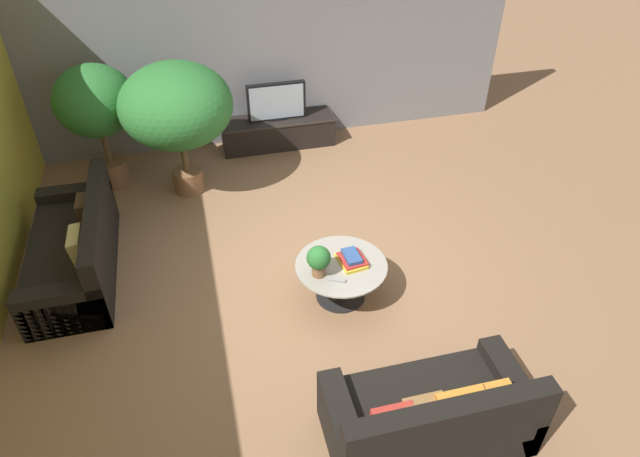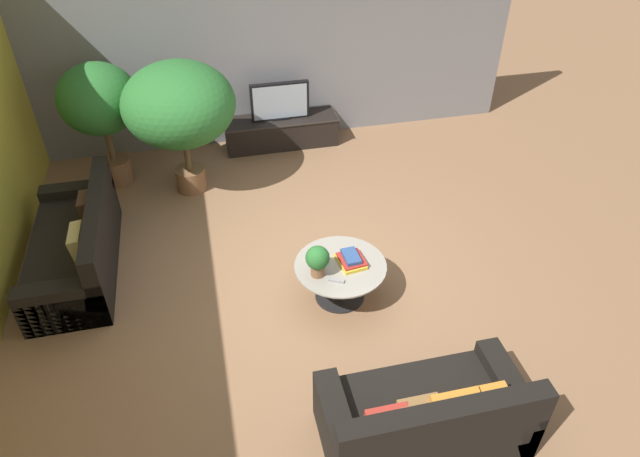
# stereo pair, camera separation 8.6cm
# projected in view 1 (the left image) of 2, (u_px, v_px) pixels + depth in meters

# --- Properties ---
(ground_plane) EXTENTS (24.00, 24.00, 0.00)m
(ground_plane) POSITION_uv_depth(u_px,v_px,m) (314.00, 274.00, 6.35)
(ground_plane) COLOR #8C6647
(back_wall_stone) EXTENTS (7.40, 0.12, 3.00)m
(back_wall_stone) POSITION_uv_depth(u_px,v_px,m) (258.00, 40.00, 7.92)
(back_wall_stone) COLOR slate
(back_wall_stone) RESTS_ON ground
(media_console) EXTENTS (1.68, 0.50, 0.43)m
(media_console) POSITION_uv_depth(u_px,v_px,m) (278.00, 131.00, 8.49)
(media_console) COLOR black
(media_console) RESTS_ON ground
(television) EXTENTS (0.85, 0.13, 0.55)m
(television) POSITION_uv_depth(u_px,v_px,m) (276.00, 102.00, 8.19)
(television) COLOR black
(television) RESTS_ON media_console
(coffee_table) EXTENTS (0.95, 0.95, 0.44)m
(coffee_table) POSITION_uv_depth(u_px,v_px,m) (341.00, 274.00, 5.89)
(coffee_table) COLOR black
(coffee_table) RESTS_ON ground
(couch_by_wall) EXTENTS (0.84, 1.98, 0.84)m
(couch_by_wall) POSITION_uv_depth(u_px,v_px,m) (76.00, 251.00, 6.22)
(couch_by_wall) COLOR black
(couch_by_wall) RESTS_ON ground
(couch_near_entry) EXTENTS (1.64, 0.84, 0.84)m
(couch_near_entry) POSITION_uv_depth(u_px,v_px,m) (430.00, 417.00, 4.58)
(couch_near_entry) COLOR black
(couch_near_entry) RESTS_ON ground
(potted_palm_tall) EXTENTS (0.99, 0.99, 1.66)m
(potted_palm_tall) POSITION_uv_depth(u_px,v_px,m) (96.00, 106.00, 7.09)
(potted_palm_tall) COLOR brown
(potted_palm_tall) RESTS_ON ground
(potted_palm_corner) EXTENTS (1.38, 1.38, 1.74)m
(potted_palm_corner) POSITION_uv_depth(u_px,v_px,m) (176.00, 107.00, 6.93)
(potted_palm_corner) COLOR brown
(potted_palm_corner) RESTS_ON ground
(potted_plant_tabletop) EXTENTS (0.24, 0.24, 0.34)m
(potted_plant_tabletop) POSITION_uv_depth(u_px,v_px,m) (319.00, 260.00, 5.56)
(potted_plant_tabletop) COLOR brown
(potted_plant_tabletop) RESTS_ON coffee_table
(book_stack) EXTENTS (0.29, 0.35, 0.10)m
(book_stack) POSITION_uv_depth(u_px,v_px,m) (352.00, 259.00, 5.81)
(book_stack) COLOR gold
(book_stack) RESTS_ON coffee_table
(remote_black) EXTENTS (0.11, 0.16, 0.02)m
(remote_black) POSITION_uv_depth(u_px,v_px,m) (315.00, 260.00, 5.85)
(remote_black) COLOR black
(remote_black) RESTS_ON coffee_table
(remote_silver) EXTENTS (0.16, 0.11, 0.02)m
(remote_silver) POSITION_uv_depth(u_px,v_px,m) (338.00, 280.00, 5.61)
(remote_silver) COLOR gray
(remote_silver) RESTS_ON coffee_table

